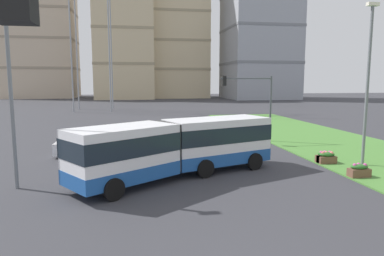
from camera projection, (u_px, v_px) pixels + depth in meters
name	position (u px, v px, depth m)	size (l,w,h in m)	color
articulated_bus	(177.00, 147.00, 18.76)	(11.51, 7.60, 3.00)	white
car_white_van	(88.00, 145.00, 24.32)	(4.41, 2.03, 1.58)	silver
flower_planter_3	(359.00, 170.00, 18.66)	(1.10, 0.56, 0.74)	brown
flower_planter_4	(325.00, 157.00, 21.94)	(1.10, 0.56, 0.74)	brown
flower_planter_5	(327.00, 158.00, 21.75)	(1.10, 0.56, 0.74)	brown
traffic_light_far_right	(253.00, 96.00, 29.04)	(4.40, 0.28, 5.55)	#474C51
streetlight_left	(10.00, 81.00, 16.24)	(0.70, 0.28, 9.39)	slate
streetlight_median	(368.00, 79.00, 20.66)	(0.70, 0.28, 9.62)	slate
apartment_tower_west	(39.00, 27.00, 105.34)	(20.52, 17.14, 42.27)	#C6B299
apartment_tower_westcentre	(124.00, 33.00, 101.21)	(16.42, 18.70, 37.73)	beige
apartment_tower_centre	(177.00, 30.00, 106.91)	(17.70, 16.72, 40.96)	beige
apartment_tower_eastcentre	(260.00, 13.00, 99.95)	(18.89, 19.65, 48.71)	#9EA3AD
transmission_pylon	(90.00, 0.00, 58.63)	(9.00, 6.24, 34.09)	gray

